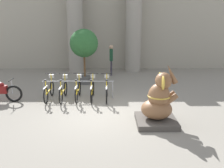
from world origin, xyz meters
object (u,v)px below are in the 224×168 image
bicycle_2 (78,90)px  bicycle_4 (107,90)px  person_pedestrian (111,57)px  bicycle_0 (49,90)px  bicycle_1 (63,90)px  potted_tree (84,45)px  bicycle_3 (92,90)px  elephant_statue (158,104)px

bicycle_2 → bicycle_4: size_ratio=1.00×
bicycle_2 → person_pedestrian: (1.42, 4.57, 0.70)m
bicycle_2 → bicycle_4: same height
bicycle_0 → bicycle_1: (0.60, -0.04, 0.00)m
person_pedestrian → bicycle_2: bearing=-107.2°
bicycle_4 → potted_tree: bearing=114.1°
bicycle_3 → bicycle_4: size_ratio=1.00×
bicycle_0 → bicycle_2: same height
bicycle_1 → elephant_statue: (3.50, -2.52, 0.27)m
bicycle_0 → bicycle_1: same height
bicycle_1 → person_pedestrian: bearing=66.5°
person_pedestrian → potted_tree: (-1.38, -1.98, 0.90)m
person_pedestrian → bicycle_4: bearing=-92.6°
person_pedestrian → potted_tree: 2.58m
bicycle_0 → bicycle_4: (2.42, -0.02, 0.00)m
bicycle_1 → potted_tree: 3.16m
bicycle_0 → bicycle_1: bearing=-3.7°
bicycle_1 → bicycle_4: size_ratio=1.00×
potted_tree → bicycle_3: bearing=-77.7°
bicycle_2 → elephant_statue: 3.89m
bicycle_3 → potted_tree: (-0.57, 2.62, 1.60)m
bicycle_2 → potted_tree: 3.04m
bicycle_0 → bicycle_1: 0.61m
bicycle_0 → bicycle_3: 1.81m
bicycle_1 → potted_tree: (0.64, 2.65, 1.60)m
bicycle_3 → person_pedestrian: bearing=80.0°
bicycle_1 → elephant_statue: 4.32m
bicycle_0 → person_pedestrian: 5.34m
bicycle_1 → bicycle_4: same height
bicycle_4 → potted_tree: 3.30m
bicycle_3 → person_pedestrian: 4.72m
bicycle_4 → elephant_statue: size_ratio=0.88×
bicycle_2 → bicycle_3: bearing=-2.9°
potted_tree → person_pedestrian: bearing=55.1°
bicycle_0 → elephant_statue: elephant_statue is taller
bicycle_0 → potted_tree: 3.30m
bicycle_3 → person_pedestrian: (0.81, 4.60, 0.70)m
bicycle_0 → bicycle_4: same height
bicycle_1 → bicycle_2: same height
bicycle_4 → person_pedestrian: 4.68m
bicycle_4 → person_pedestrian: size_ratio=0.96×
bicycle_2 → elephant_statue: (2.89, -2.59, 0.27)m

